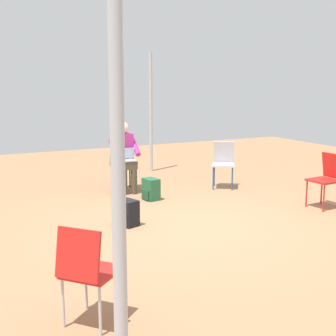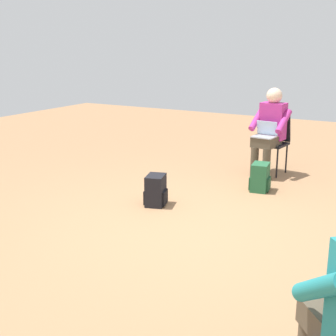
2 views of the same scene
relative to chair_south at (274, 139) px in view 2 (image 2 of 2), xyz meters
name	(u,v)px [view 2 (image 2 of 2)]	position (x,y,z in m)	size (l,w,h in m)	color
ground_plane	(195,230)	(0.00, 2.55, -0.50)	(15.47, 15.47, 0.00)	#99704C
chair_south	(274,139)	(0.00, 0.00, 0.00)	(0.44, 0.47, 0.85)	black
person_with_laptop	(270,127)	(0.02, 0.17, 0.20)	(0.53, 0.55, 1.24)	#4C4233
backpack_near_laptop_user	(156,192)	(0.74, 2.09, -0.34)	(0.30, 0.33, 0.36)	black
backpack_by_empty_chair	(260,179)	(-0.14, 0.95, -0.34)	(0.28, 0.31, 0.36)	#235B38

